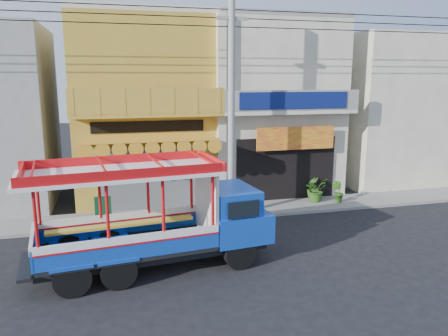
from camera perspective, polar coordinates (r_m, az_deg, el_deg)
name	(u,v)px	position (r m, az deg, el deg)	size (l,w,h in m)	color
ground	(286,245)	(14.89, 8.13, -9.96)	(90.00, 90.00, 0.00)	black
sidewalk	(250,209)	(18.41, 3.36, -5.42)	(30.00, 2.00, 0.12)	slate
shophouse_left	(143,108)	(20.80, -10.59, 7.73)	(6.00, 7.50, 8.24)	#BB8529
shophouse_right	(264,106)	(22.05, 5.31, 8.08)	(6.00, 6.75, 8.24)	#BAB499
party_pilaster	(221,114)	(18.20, -0.34, 7.06)	(0.35, 0.30, 8.00)	#BAB499
filler_building_right	(387,110)	(25.33, 20.47, 7.16)	(6.00, 6.00, 7.60)	#BAB499
utility_pole	(235,90)	(16.69, 1.48, 10.19)	(28.00, 0.26, 9.00)	gray
songthaew_truck	(170,216)	(12.79, -7.12, -6.18)	(7.13, 3.02, 3.23)	black
green_sign	(103,210)	(17.31, -15.50, -5.36)	(0.62, 0.30, 0.95)	black
potted_plant_a	(316,190)	(19.65, 11.93, -2.78)	(0.95, 0.82, 1.05)	#2B5618
potted_plant_b	(338,192)	(19.76, 14.63, -3.02)	(0.51, 0.41, 0.92)	#2B5618
potted_plant_c	(313,188)	(20.07, 11.57, -2.56)	(0.55, 0.55, 0.99)	#2B5618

